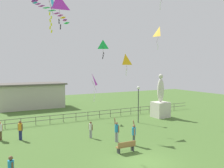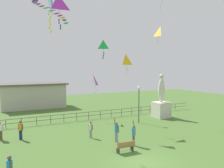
{
  "view_description": "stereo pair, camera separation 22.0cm",
  "coord_description": "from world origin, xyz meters",
  "px_view_note": "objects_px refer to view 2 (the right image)",
  "views": [
    {
      "loc": [
        -9.45,
        -12.95,
        6.36
      ],
      "look_at": [
        0.94,
        6.07,
        4.84
      ],
      "focal_mm": 39.15,
      "sensor_mm": 36.0,
      "label": 1
    },
    {
      "loc": [
        -9.25,
        -13.06,
        6.36
      ],
      "look_at": [
        0.94,
        6.07,
        4.84
      ],
      "focal_mm": 39.15,
      "sensor_mm": 36.0,
      "label": 2
    }
  ],
  "objects_px": {
    "kite_3": "(160,33)",
    "kite_6": "(103,45)",
    "person_0": "(91,128)",
    "person_1": "(21,129)",
    "person_5": "(134,133)",
    "kite_5": "(93,81)",
    "park_bench": "(125,146)",
    "lamppost": "(139,96)",
    "streamer_kite": "(37,0)",
    "statue_monument": "(161,104)",
    "kite_0": "(58,4)",
    "person_2": "(116,130)",
    "kite_7": "(126,60)",
    "person_3": "(0,129)"
  },
  "relations": [
    {
      "from": "kite_3",
      "to": "kite_6",
      "type": "bearing_deg",
      "value": -169.73
    },
    {
      "from": "person_0",
      "to": "person_1",
      "type": "xyz_separation_m",
      "value": [
        -5.61,
        2.37,
        0.12
      ]
    },
    {
      "from": "person_1",
      "to": "person_5",
      "type": "height_order",
      "value": "person_5"
    },
    {
      "from": "person_0",
      "to": "kite_5",
      "type": "distance_m",
      "value": 8.18
    },
    {
      "from": "person_5",
      "to": "park_bench",
      "type": "bearing_deg",
      "value": -143.3
    },
    {
      "from": "lamppost",
      "to": "streamer_kite",
      "type": "height_order",
      "value": "streamer_kite"
    },
    {
      "from": "statue_monument",
      "to": "kite_0",
      "type": "height_order",
      "value": "kite_0"
    },
    {
      "from": "person_2",
      "to": "kite_7",
      "type": "bearing_deg",
      "value": 49.13
    },
    {
      "from": "person_5",
      "to": "streamer_kite",
      "type": "distance_m",
      "value": 13.63
    },
    {
      "from": "person_3",
      "to": "kite_5",
      "type": "distance_m",
      "value": 11.43
    },
    {
      "from": "person_2",
      "to": "person_5",
      "type": "bearing_deg",
      "value": -63.09
    },
    {
      "from": "statue_monument",
      "to": "kite_7",
      "type": "distance_m",
      "value": 9.34
    },
    {
      "from": "kite_3",
      "to": "lamppost",
      "type": "bearing_deg",
      "value": 176.62
    },
    {
      "from": "park_bench",
      "to": "person_5",
      "type": "distance_m",
      "value": 1.82
    },
    {
      "from": "person_2",
      "to": "lamppost",
      "type": "bearing_deg",
      "value": 41.43
    },
    {
      "from": "person_3",
      "to": "kite_3",
      "type": "bearing_deg",
      "value": -1.03
    },
    {
      "from": "person_2",
      "to": "person_3",
      "type": "bearing_deg",
      "value": 148.94
    },
    {
      "from": "kite_0",
      "to": "kite_7",
      "type": "height_order",
      "value": "kite_0"
    },
    {
      "from": "kite_6",
      "to": "streamer_kite",
      "type": "xyz_separation_m",
      "value": [
        -6.06,
        0.21,
        3.49
      ]
    },
    {
      "from": "statue_monument",
      "to": "park_bench",
      "type": "relative_size",
      "value": 3.63
    },
    {
      "from": "lamppost",
      "to": "person_0",
      "type": "distance_m",
      "value": 8.05
    },
    {
      "from": "person_0",
      "to": "streamer_kite",
      "type": "height_order",
      "value": "streamer_kite"
    },
    {
      "from": "person_3",
      "to": "kite_5",
      "type": "relative_size",
      "value": 0.5
    },
    {
      "from": "kite_5",
      "to": "kite_6",
      "type": "distance_m",
      "value": 6.52
    },
    {
      "from": "park_bench",
      "to": "person_2",
      "type": "height_order",
      "value": "person_2"
    },
    {
      "from": "park_bench",
      "to": "kite_0",
      "type": "relative_size",
      "value": 0.52
    },
    {
      "from": "park_bench",
      "to": "kite_3",
      "type": "distance_m",
      "value": 15.33
    },
    {
      "from": "statue_monument",
      "to": "person_2",
      "type": "distance_m",
      "value": 11.76
    },
    {
      "from": "person_5",
      "to": "kite_3",
      "type": "distance_m",
      "value": 13.66
    },
    {
      "from": "statue_monument",
      "to": "streamer_kite",
      "type": "bearing_deg",
      "value": -170.43
    },
    {
      "from": "statue_monument",
      "to": "person_1",
      "type": "distance_m",
      "value": 17.11
    },
    {
      "from": "lamppost",
      "to": "statue_monument",
      "type": "bearing_deg",
      "value": 15.96
    },
    {
      "from": "person_0",
      "to": "person_3",
      "type": "xyz_separation_m",
      "value": [
        -7.17,
        3.05,
        0.1
      ]
    },
    {
      "from": "person_3",
      "to": "kite_3",
      "type": "distance_m",
      "value": 19.5
    },
    {
      "from": "lamppost",
      "to": "kite_5",
      "type": "xyz_separation_m",
      "value": [
        -4.13,
        3.62,
        1.68
      ]
    },
    {
      "from": "person_1",
      "to": "kite_5",
      "type": "relative_size",
      "value": 0.51
    },
    {
      "from": "kite_3",
      "to": "kite_7",
      "type": "xyz_separation_m",
      "value": [
        -5.61,
        -1.53,
        -3.23
      ]
    },
    {
      "from": "lamppost",
      "to": "person_2",
      "type": "height_order",
      "value": "lamppost"
    },
    {
      "from": "person_1",
      "to": "kite_7",
      "type": "xyz_separation_m",
      "value": [
        9.96,
        -1.16,
        6.07
      ]
    },
    {
      "from": "streamer_kite",
      "to": "person_2",
      "type": "bearing_deg",
      "value": -32.87
    },
    {
      "from": "person_1",
      "to": "person_3",
      "type": "height_order",
      "value": "person_1"
    },
    {
      "from": "lamppost",
      "to": "kite_5",
      "type": "bearing_deg",
      "value": 138.78
    },
    {
      "from": "streamer_kite",
      "to": "statue_monument",
      "type": "bearing_deg",
      "value": 9.57
    },
    {
      "from": "person_3",
      "to": "streamer_kite",
      "type": "xyz_separation_m",
      "value": [
        3.0,
        -1.56,
        10.97
      ]
    },
    {
      "from": "statue_monument",
      "to": "streamer_kite",
      "type": "relative_size",
      "value": 0.86
    },
    {
      "from": "person_0",
      "to": "person_5",
      "type": "xyz_separation_m",
      "value": [
        2.2,
        -3.63,
        0.16
      ]
    },
    {
      "from": "lamppost",
      "to": "person_1",
      "type": "distance_m",
      "value": 12.96
    },
    {
      "from": "person_5",
      "to": "kite_5",
      "type": "bearing_deg",
      "value": 85.3
    },
    {
      "from": "statue_monument",
      "to": "lamppost",
      "type": "distance_m",
      "value": 4.62
    },
    {
      "from": "person_2",
      "to": "kite_3",
      "type": "xyz_separation_m",
      "value": [
        8.51,
        4.88,
        9.26
      ]
    }
  ]
}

